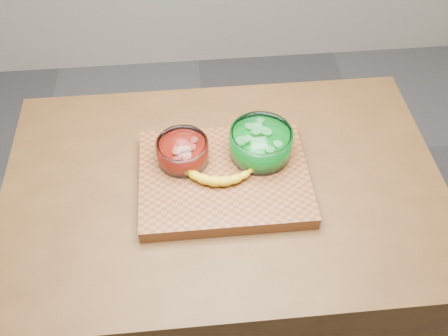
{
  "coord_description": "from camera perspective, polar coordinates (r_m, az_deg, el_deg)",
  "views": [
    {
      "loc": [
        -0.08,
        -0.86,
        1.95
      ],
      "look_at": [
        0.0,
        0.0,
        0.96
      ],
      "focal_mm": 40.0,
      "sensor_mm": 36.0,
      "label": 1
    }
  ],
  "objects": [
    {
      "name": "counter",
      "position": [
        1.73,
        -0.0,
        -11.14
      ],
      "size": [
        1.2,
        0.8,
        0.9
      ],
      "primitive_type": "cube",
      "color": "#523318",
      "rests_on": "ground"
    },
    {
      "name": "bowl_green",
      "position": [
        1.35,
        4.21,
        2.81
      ],
      "size": [
        0.17,
        0.17,
        0.08
      ],
      "color": "white",
      "rests_on": "cutting_board"
    },
    {
      "name": "ground",
      "position": [
        2.13,
        -0.0,
        -17.16
      ],
      "size": [
        3.5,
        3.5,
        0.0
      ],
      "primitive_type": "plane",
      "color": "#545458",
      "rests_on": "ground"
    },
    {
      "name": "cutting_board",
      "position": [
        1.34,
        -0.0,
        -1.12
      ],
      "size": [
        0.45,
        0.35,
        0.04
      ],
      "primitive_type": "cube",
      "color": "brown",
      "rests_on": "counter"
    },
    {
      "name": "bowl_red",
      "position": [
        1.34,
        -4.75,
        1.91
      ],
      "size": [
        0.14,
        0.14,
        0.06
      ],
      "color": "white",
      "rests_on": "cutting_board"
    },
    {
      "name": "banana",
      "position": [
        1.31,
        -0.76,
        -0.36
      ],
      "size": [
        0.23,
        0.13,
        0.03
      ],
      "primitive_type": null,
      "color": "gold",
      "rests_on": "cutting_board"
    }
  ]
}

